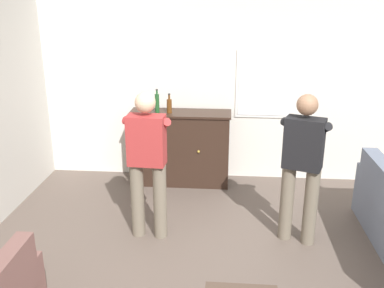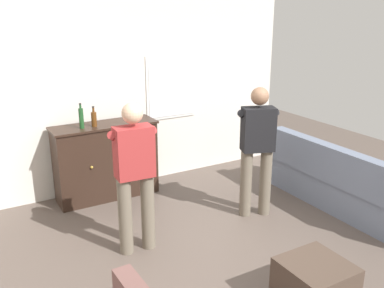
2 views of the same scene
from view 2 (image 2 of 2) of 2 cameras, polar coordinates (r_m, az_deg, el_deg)
ground at (r=4.72m, az=5.35°, el=-15.68°), size 10.40×10.40×0.00m
wall_back_with_window at (r=6.40m, az=-8.13°, el=6.88°), size 5.20×0.15×2.80m
couch at (r=6.05m, az=18.70°, el=-5.02°), size 0.57×2.46×0.90m
sideboard_cabinet at (r=6.11m, az=-11.37°, el=-2.22°), size 1.44×0.49×1.07m
bottle_wine_green at (r=5.78m, az=-14.55°, el=3.41°), size 0.06×0.06×0.34m
bottle_liquor_amber at (r=5.84m, az=-12.95°, el=3.32°), size 0.07×0.07×0.28m
ottoman at (r=4.19m, az=16.04°, el=-17.60°), size 0.57×0.57×0.44m
person_standing_left at (r=4.57m, az=-7.68°, el=-3.61°), size 0.56×0.49×1.68m
person_standing_right at (r=5.41m, az=8.68°, el=-0.24°), size 0.52×0.52×1.68m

